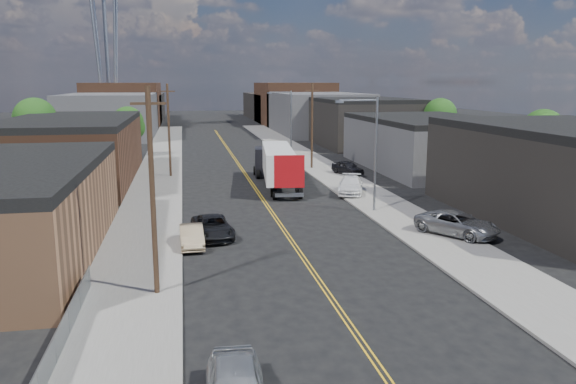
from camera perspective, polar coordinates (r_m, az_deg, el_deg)
name	(u,v)px	position (r m, az deg, el deg)	size (l,w,h in m)	color
ground	(234,157)	(77.40, -5.52, 3.52)	(260.00, 260.00, 0.00)	black
centerline	(246,175)	(62.63, -4.30, 1.75)	(0.32, 120.00, 0.01)	gold
sidewalk_left	(159,177)	(62.33, -13.01, 1.51)	(5.00, 140.00, 0.15)	slate
sidewalk_right	(329,172)	(64.33, 4.15, 2.06)	(5.00, 140.00, 0.15)	slate
warehouse_brown	(72,150)	(61.87, -21.08, 4.00)	(12.00, 26.00, 6.60)	#4F2F1F
industrial_right_b	(429,143)	(69.07, 14.09, 4.87)	(14.00, 24.00, 6.10)	#38383B
industrial_right_c	(361,122)	(93.19, 7.45, 7.10)	(14.00, 22.00, 7.60)	black
skyline_left_a	(111,115)	(112.40, -17.50, 7.46)	(16.00, 30.00, 8.00)	#38383B
skyline_right_a	(317,113)	(114.75, 2.93, 8.02)	(16.00, 30.00, 8.00)	#38383B
skyline_left_b	(124,105)	(137.19, -16.30, 8.51)	(16.00, 26.00, 10.00)	#4F2F1F
skyline_right_b	(293,103)	(139.12, 0.52, 8.98)	(16.00, 26.00, 10.00)	#4F2F1F
skyline_left_c	(132,107)	(157.15, -15.57, 8.28)	(16.00, 40.00, 7.00)	black
skyline_right_c	(279,106)	(158.84, -0.88, 8.70)	(16.00, 40.00, 7.00)	black
streetlight_near	(371,145)	(44.09, 8.43, 4.70)	(3.39, 0.25, 9.00)	gray
streetlight_far	(288,118)	(77.91, 0.02, 7.55)	(3.39, 0.25, 9.00)	gray
utility_pole_left_near	(152,191)	(26.96, -13.61, 0.07)	(1.60, 0.26, 10.00)	black
utility_pole_left_far	(169,130)	(61.66, -12.01, 6.20)	(1.60, 0.26, 10.00)	black
utility_pole_right	(312,126)	(66.32, 2.46, 6.76)	(1.60, 0.26, 10.00)	black
chainlink_fence	(55,350)	(22.61, -22.58, -14.64)	(0.05, 16.00, 1.22)	slate
tree_left_mid	(36,122)	(73.65, -24.25, 6.50)	(5.10, 5.04, 8.37)	black
tree_left_far	(128,124)	(78.97, -15.91, 6.63)	(4.35, 4.20, 6.97)	black
tree_right_near	(543,134)	(64.24, 24.49, 5.40)	(4.60, 4.48, 7.44)	black
tree_right_far	(440,117)	(84.95, 15.22, 7.36)	(4.85, 4.76, 7.91)	black
semi_truck	(275,163)	(55.56, -1.31, 2.96)	(3.92, 15.59, 4.02)	silver
car_left_b	(192,236)	(35.72, -9.76, -4.45)	(1.43, 4.09, 1.35)	#8D7A5C
car_left_c	(212,227)	(37.62, -7.68, -3.54)	(2.35, 5.10, 1.42)	black
car_right_lot_a	(457,224)	(38.95, 16.81, -3.09)	(2.57, 5.57, 1.55)	#939598
car_right_lot_b	(351,185)	(51.60, 6.38, 0.71)	(2.11, 5.18, 1.50)	white
car_right_lot_c	(348,168)	(62.24, 6.07, 2.49)	(1.76, 4.37, 1.49)	black
car_ahead_truck	(288,168)	(61.73, 0.00, 2.41)	(2.74, 5.95, 1.65)	black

